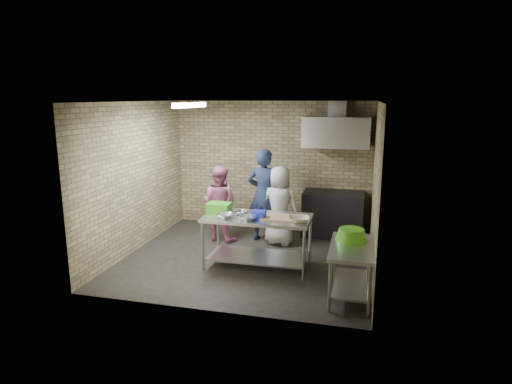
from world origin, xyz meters
TOP-DOWN VIEW (x-y plane):
  - floor at (0.00, 0.00)m, footprint 4.20×4.20m
  - ceiling at (0.00, 0.00)m, footprint 4.20×4.20m
  - back_wall at (0.00, 2.00)m, footprint 4.20×0.06m
  - front_wall at (0.00, -2.00)m, footprint 4.20×0.06m
  - left_wall at (-2.10, 0.00)m, footprint 0.06×4.00m
  - right_wall at (2.10, 0.00)m, footprint 0.06×4.00m
  - prep_table at (0.26, -0.36)m, footprint 1.74×0.87m
  - side_counter at (1.80, -1.10)m, footprint 0.60×1.20m
  - stove at (1.35, 1.65)m, footprint 1.20×0.70m
  - range_hood at (1.35, 1.70)m, footprint 1.30×0.60m
  - hood_duct at (1.35, 1.85)m, footprint 0.35×0.30m
  - wall_shelf at (1.65, 1.89)m, footprint 0.80×0.20m
  - fluorescent_fixture at (-1.00, 0.00)m, footprint 0.10×1.25m
  - green_crate at (-0.44, -0.24)m, footprint 0.39×0.29m
  - blue_tub at (0.31, -0.46)m, footprint 0.19×0.19m
  - cutting_board at (0.61, -0.38)m, footprint 0.53×0.41m
  - mixing_bowl_a at (-0.24, -0.56)m, footprint 0.33×0.33m
  - mixing_bowl_b at (-0.04, -0.31)m, footprint 0.25×0.25m
  - mixing_bowl_c at (0.16, -0.58)m, footprint 0.31×0.31m
  - ceramic_bowl at (0.96, -0.51)m, footprint 0.41×0.41m
  - green_basin at (1.78, -0.85)m, footprint 0.46×0.46m
  - bottle_green at (1.80, 1.89)m, footprint 0.06×0.06m
  - man_navy at (0.06, 1.02)m, footprint 0.70×0.50m
  - woman_pink at (-0.79, 0.85)m, footprint 0.82×0.70m
  - woman_white at (0.40, 0.87)m, footprint 0.81×0.60m

SIDE VIEW (x-z plane):
  - floor at x=0.00m, z-range 0.00..0.00m
  - side_counter at x=1.80m, z-range 0.00..0.75m
  - prep_table at x=0.26m, z-range 0.00..0.87m
  - stove at x=1.35m, z-range 0.00..0.90m
  - woman_pink at x=-0.79m, z-range 0.00..1.48m
  - woman_white at x=0.40m, z-range 0.00..1.52m
  - green_basin at x=1.78m, z-range 0.75..0.92m
  - cutting_board at x=0.61m, z-range 0.87..0.90m
  - mixing_bowl_c at x=0.16m, z-range 0.87..0.93m
  - mixing_bowl_b at x=-0.04m, z-range 0.87..0.93m
  - mixing_bowl_a at x=-0.24m, z-range 0.87..0.93m
  - ceramic_bowl at x=0.96m, z-range 0.87..0.95m
  - man_navy at x=0.06m, z-range 0.00..1.82m
  - blue_tub at x=0.31m, z-range 0.87..0.99m
  - green_crate at x=-0.44m, z-range 0.87..1.02m
  - back_wall at x=0.00m, z-range 0.00..2.70m
  - front_wall at x=0.00m, z-range 0.00..2.70m
  - left_wall at x=-2.10m, z-range 0.00..2.70m
  - right_wall at x=2.10m, z-range 0.00..2.70m
  - wall_shelf at x=1.65m, z-range 1.90..1.94m
  - bottle_green at x=1.80m, z-range 1.94..2.09m
  - range_hood at x=1.35m, z-range 1.80..2.40m
  - hood_duct at x=1.35m, z-range 2.40..2.70m
  - fluorescent_fixture at x=-1.00m, z-range 2.60..2.68m
  - ceiling at x=0.00m, z-range 2.70..2.70m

